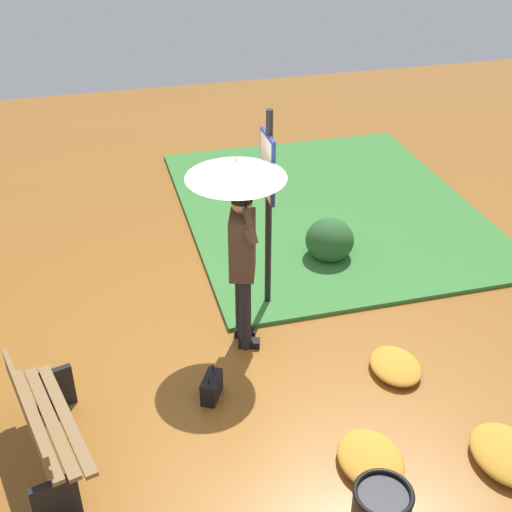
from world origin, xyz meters
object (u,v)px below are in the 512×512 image
(person_with_umbrella, at_px, (239,208))
(park_bench, at_px, (47,426))
(handbag, at_px, (212,387))
(info_sign_post, at_px, (268,190))

(person_with_umbrella, distance_m, park_bench, 2.56)
(handbag, bearing_deg, park_bench, 105.55)
(info_sign_post, bearing_deg, handbag, 145.45)
(person_with_umbrella, height_order, info_sign_post, info_sign_post)
(person_with_umbrella, distance_m, handbag, 1.71)
(person_with_umbrella, relative_size, info_sign_post, 0.89)
(person_with_umbrella, bearing_deg, handbag, 149.39)
(person_with_umbrella, relative_size, park_bench, 1.43)
(handbag, bearing_deg, person_with_umbrella, -30.61)
(person_with_umbrella, bearing_deg, info_sign_post, -40.13)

